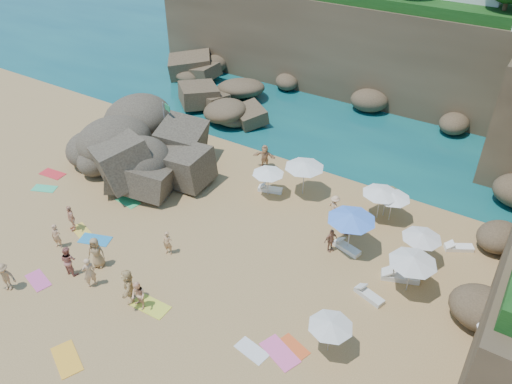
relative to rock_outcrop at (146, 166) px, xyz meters
The scene contains 47 objects.
ground 8.70m from the rock_outcrop, 27.25° to the right, with size 120.00×120.00×0.00m, color tan.
seawater 27.14m from the rock_outcrop, 73.43° to the left, with size 120.00×120.00×0.00m, color #0C4751.
cliff_back 23.50m from the rock_outcrop, 65.14° to the left, with size 44.00×8.00×8.00m, color brown.
rock_promontory 12.45m from the rock_outcrop, 105.19° to the left, with size 12.00×7.00×2.00m, color brown, non-canonical shape.
marina_masts 27.61m from the rock_outcrop, 108.61° to the left, with size 3.10×0.10×6.00m.
rock_outcrop is the anchor object (origin of this frame).
flag_pole 3.41m from the rock_outcrop, 84.30° to the left, with size 0.75×0.29×3.95m.
parasol_0 11.41m from the rock_outcrop, 14.99° to the left, with size 2.50×2.50×2.36m.
parasol_1 9.31m from the rock_outcrop, ahead, with size 2.02×2.02×1.91m.
parasol_2 19.05m from the rock_outcrop, ahead, with size 2.09×2.09×1.98m.
parasol_3 16.17m from the rock_outcrop, 11.03° to the left, with size 2.20×2.20×2.08m.
parasol_5 16.85m from the rock_outcrop, 11.09° to the left, with size 2.03×2.03×1.92m.
parasol_6 16.46m from the rock_outcrop, 12.26° to the left, with size 1.97×1.97×1.86m.
parasol_7 19.39m from the rock_outcrop, ahead, with size 2.38×2.38×2.25m.
parasol_8 24.04m from the rock_outcrop, ahead, with size 2.02×2.02×1.91m.
parasol_10 15.62m from the rock_outcrop, ahead, with size 2.64×2.64×2.49m.
parasol_11 18.94m from the rock_outcrop, 22.44° to the right, with size 1.99×1.99×1.88m.
lounger_0 16.19m from the rock_outcrop, 17.77° to the left, with size 1.59×0.53×0.25m, color white.
lounger_1 15.43m from the rock_outcrop, ahead, with size 1.62×0.54×0.25m, color white.
lounger_2 20.82m from the rock_outcrop, ahead, with size 1.54×0.51×0.24m, color white.
lounger_3 9.15m from the rock_outcrop, 12.69° to the left, with size 1.56×0.52×0.24m, color white.
lounger_4 18.10m from the rock_outcrop, 10.39° to the right, with size 1.56×0.52×0.24m, color silver.
lounger_5 18.70m from the rock_outcrop, ahead, with size 1.91×0.64×0.30m, color silver.
towel_1 11.67m from the rock_outcrop, 75.09° to the right, with size 1.59×0.79×0.03m, color #D45291.
towel_2 15.91m from the rock_outcrop, 59.57° to the right, with size 1.88×0.94×0.03m, color #FDAA28.
towel_3 6.70m from the rock_outcrop, 122.89° to the right, with size 1.54×0.77×0.03m, color #38C483.
towel_4 7.53m from the rock_outcrop, 76.55° to the right, with size 1.47×0.73×0.03m, color yellow.
towel_7 6.23m from the rock_outcrop, 137.86° to the right, with size 1.73×0.86×0.03m, color red.
towel_8 8.05m from the rock_outcrop, 67.79° to the right, with size 1.77×0.89×0.03m, color #2383BD.
towel_9 17.87m from the rock_outcrop, 28.29° to the right, with size 1.86×0.93×0.03m, color pink.
towel_10 17.92m from the rock_outcrop, 26.08° to the right, with size 1.45×0.73×0.03m, color #E85824.
towel_11 4.25m from the rock_outcrop, 62.13° to the right, with size 1.60×0.80×0.03m, color #37C36D.
towel_12 13.12m from the rock_outcrop, 46.31° to the right, with size 1.90×0.95×0.03m, color yellow.
towel_13 17.19m from the rock_outcrop, 31.72° to the right, with size 1.53×0.76×0.03m, color silver.
person_stand_0 9.14m from the rock_outcrop, 78.56° to the right, with size 0.55×0.36×1.52m, color tan.
person_stand_1 10.76m from the rock_outcrop, 68.05° to the right, with size 0.84×0.65×1.73m, color #B4695A.
person_stand_2 13.68m from the rock_outcrop, ahead, with size 0.97×0.40×1.49m, color #E0AF7F.
person_stand_3 14.71m from the rock_outcrop, ahead, with size 0.85×0.35×1.45m, color #9D694E.
person_stand_4 14.79m from the rock_outcrop, ahead, with size 0.88×0.48×1.79m, color tan.
person_stand_5 8.33m from the rock_outcrop, 31.75° to the left, with size 1.56×0.45×1.68m, color tan.
person_stand_6 11.50m from the rock_outcrop, 60.80° to the right, with size 0.65×0.43×1.79m, color tan.
person_lie_0 12.66m from the rock_outcrop, 79.63° to the right, with size 1.05×1.63×0.43m, color tan.
person_lie_1 7.56m from the rock_outcrop, 80.25° to the right, with size 0.95×1.63×0.40m, color #EFAF88.
person_lie_2 10.06m from the rock_outcrop, 61.26° to the right, with size 0.88×1.81×0.48m, color #9C7B4E.
person_lie_3 12.54m from the rock_outcrop, 50.53° to the right, with size 1.75×1.89×0.50m, color tan.
person_lie_4 9.51m from the rock_outcrop, 39.66° to the right, with size 0.51×1.41×0.34m, color tan.
person_lie_5 13.15m from the rock_outcrop, 48.35° to the right, with size 0.78×1.60×0.61m, color #FABD8E.
Camera 1 is at (14.56, -16.81, 18.40)m, focal length 35.00 mm.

